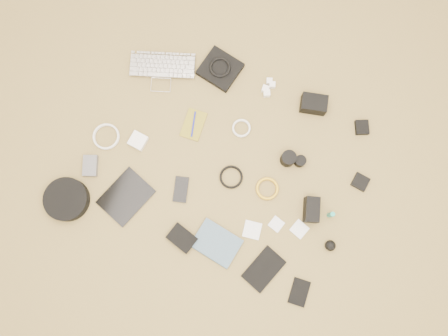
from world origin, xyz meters
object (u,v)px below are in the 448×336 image
(tablet, at_px, (126,197))
(laptop, at_px, (162,74))
(phone, at_px, (181,189))
(dslr_camera, at_px, (314,104))
(paperback, at_px, (208,258))
(headphone_case, at_px, (67,199))

(tablet, bearing_deg, laptop, 117.33)
(tablet, bearing_deg, phone, 49.35)
(laptop, xyz_separation_m, phone, (0.31, -0.52, -0.01))
(laptop, bearing_deg, dslr_camera, -9.44)
(paperback, bearing_deg, headphone_case, 99.51)
(dslr_camera, height_order, paperback, dslr_camera)
(phone, height_order, headphone_case, headphone_case)
(laptop, bearing_deg, phone, -77.05)
(tablet, distance_m, headphone_case, 0.28)
(tablet, relative_size, paperback, 1.13)
(tablet, xyz_separation_m, phone, (0.24, 0.13, -0.00))
(dslr_camera, relative_size, phone, 1.00)
(phone, bearing_deg, laptop, 106.80)
(tablet, relative_size, phone, 1.87)
(phone, bearing_deg, dslr_camera, 39.53)
(phone, bearing_deg, paperback, -60.99)
(laptop, xyz_separation_m, tablet, (0.07, -0.65, -0.01))
(laptop, xyz_separation_m, dslr_camera, (0.78, 0.11, 0.02))
(dslr_camera, relative_size, headphone_case, 0.60)
(paperback, bearing_deg, phone, 53.87)
(tablet, xyz_separation_m, headphone_case, (-0.26, -0.11, 0.02))
(laptop, distance_m, headphone_case, 0.79)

